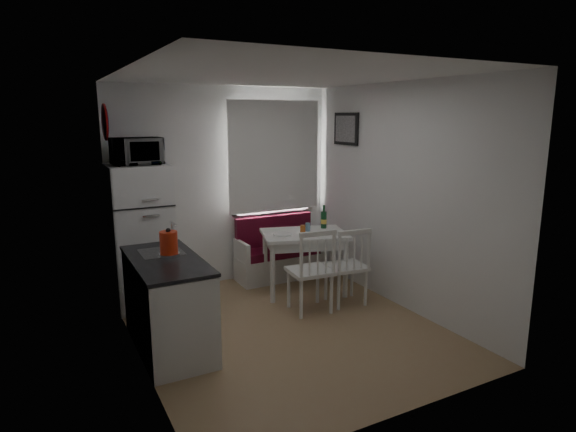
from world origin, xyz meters
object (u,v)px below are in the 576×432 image
(chair_left, at_px, (315,262))
(microwave, at_px, (136,151))
(kitchen_counter, at_px, (168,303))
(chair_right, at_px, (351,258))
(fridge, at_px, (141,236))
(bench, at_px, (279,258))
(wine_bottle, at_px, (324,217))
(kettle, at_px, (169,243))
(dining_table, at_px, (304,239))

(chair_left, relative_size, microwave, 0.97)
(kitchen_counter, bearing_deg, chair_right, 1.15)
(chair_left, distance_m, fridge, 2.05)
(bench, height_order, chair_left, chair_left)
(microwave, bearing_deg, wine_bottle, -9.68)
(kettle, bearing_deg, kitchen_counter, -138.00)
(bench, relative_size, kettle, 4.46)
(microwave, bearing_deg, chair_right, -28.18)
(dining_table, distance_m, wine_bottle, 0.44)
(chair_left, relative_size, fridge, 0.32)
(dining_table, xyz_separation_m, wine_bottle, (0.35, 0.10, 0.24))
(bench, height_order, dining_table, bench)
(kitchen_counter, distance_m, fridge, 1.30)
(bench, bearing_deg, chair_left, -99.16)
(kitchen_counter, relative_size, dining_table, 1.10)
(kitchen_counter, distance_m, kettle, 0.58)
(bench, height_order, wine_bottle, wine_bottle)
(chair_right, distance_m, microwave, 2.74)
(kitchen_counter, bearing_deg, chair_left, 1.34)
(kitchen_counter, distance_m, dining_table, 2.06)
(chair_right, bearing_deg, microwave, 158.33)
(kettle, bearing_deg, chair_left, -0.20)
(chair_right, bearing_deg, kitchen_counter, -172.34)
(fridge, relative_size, wine_bottle, 5.47)
(chair_left, height_order, chair_right, chair_left)
(dining_table, relative_size, chair_left, 2.26)
(kettle, height_order, wine_bottle, kettle)
(fridge, bearing_deg, chair_right, -29.20)
(wine_bottle, bearing_deg, microwave, 170.32)
(fridge, bearing_deg, dining_table, -15.69)
(dining_table, distance_m, chair_right, 0.72)
(kitchen_counter, relative_size, wine_bottle, 4.30)
(dining_table, height_order, chair_right, chair_right)
(kettle, bearing_deg, fridge, 91.43)
(dining_table, xyz_separation_m, kettle, (-1.87, -0.67, 0.34))
(chair_right, height_order, wine_bottle, wine_bottle)
(chair_left, distance_m, wine_bottle, 1.03)
(fridge, bearing_deg, kitchen_counter, -90.90)
(chair_right, distance_m, kettle, 2.17)
(kitchen_counter, height_order, kettle, kettle)
(bench, bearing_deg, wine_bottle, -54.33)
(chair_left, bearing_deg, bench, 85.91)
(chair_right, xyz_separation_m, fridge, (-2.15, 1.20, 0.25))
(wine_bottle, bearing_deg, chair_left, -127.86)
(chair_left, bearing_deg, fridge, 148.89)
(bench, height_order, fridge, fridge)
(bench, relative_size, fridge, 0.71)
(bench, xyz_separation_m, kettle, (-1.83, -1.31, 0.75))
(bench, bearing_deg, kettle, -144.45)
(bench, relative_size, chair_left, 2.25)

